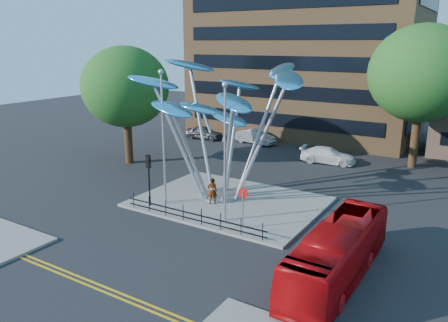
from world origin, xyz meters
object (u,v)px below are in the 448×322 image
Objects in this scene: parked_car_left at (204,132)px; parked_car_mid at (255,137)px; tree_left at (125,87)px; tree_right at (423,74)px; red_bus at (338,253)px; street_lamp_left at (163,126)px; traffic_light_island at (149,170)px; no_entry_sign_island at (243,201)px; street_lamp_right at (225,140)px; parked_car_right at (328,155)px; leaf_sculpture at (221,100)px; pedestrian at (212,191)px.

parked_car_left is 6.10m from parked_car_mid.
tree_left is 15.42m from parked_car_mid.
red_bus is at bearing -89.24° from tree_right.
traffic_light_island is at bearing -116.57° from street_lamp_left.
parked_car_mid is (-3.41, 19.32, -4.60)m from street_lamp_left.
tree_left is 4.21× the size of no_entry_sign_island.
parked_car_mid is at bearing 64.60° from tree_left.
tree_right is at bearing 68.46° from street_lamp_right.
traffic_light_island is 0.80× the size of parked_car_left.
tree_right reaches higher than street_lamp_right.
parked_car_mid is at bearing 116.02° from no_entry_sign_island.
street_lamp_left is at bearing 174.29° from street_lamp_right.
tree_left is 18.94m from parked_car_right.
red_bus is (7.79, -2.83, -3.79)m from street_lamp_right.
no_entry_sign_island is (16.00, -7.48, -4.98)m from tree_left.
parked_car_left is at bearing 107.95° from parked_car_mid.
parked_car_left is (0.06, 11.88, -6.06)m from tree_left.
leaf_sculpture is 1.45× the size of street_lamp_left.
no_entry_sign_island is 6.73m from red_bus.
parked_car_mid reaches higher than parked_car_right.
street_lamp_left is 0.94× the size of red_bus.
tree_left reaches higher than parked_car_left.
tree_right is at bearing 28.61° from tree_left.
red_bus is at bearing -19.94° from street_lamp_right.
pedestrian is at bearing 138.57° from street_lamp_right.
no_entry_sign_island is 0.50× the size of parked_car_right.
street_lamp_left is at bearing -11.41° from pedestrian.
pedestrian is 18.95m from parked_car_mid.
pedestrian reaches higher than parked_car_left.
street_lamp_left reaches higher than red_bus.
red_bus is 11.05m from pedestrian.
parked_car_right is (-6.98, 19.18, -0.59)m from red_bus.
tree_right is at bearing 55.95° from street_lamp_left.
no_entry_sign_island is (7.00, 0.02, -0.80)m from traffic_light_island.
parked_car_right is (15.31, 9.35, -6.08)m from tree_left.
street_lamp_right reaches higher than traffic_light_island.
tree_right reaches higher than traffic_light_island.
parked_car_mid is at bearing 113.00° from street_lamp_right.
traffic_light_island is 1.92× the size of pedestrian.
tree_left is 3.01× the size of traffic_light_island.
parked_car_right is at bearing 75.09° from leaf_sculpture.
parked_car_left is (-9.44, 18.38, -4.62)m from street_lamp_left.
parked_car_right is at bearing 69.48° from traffic_light_island.
street_lamp_right is 6.05m from traffic_light_island.
no_entry_sign_island is (1.50, -0.48, -3.28)m from street_lamp_right.
parked_car_left is (-21.94, -0.12, -7.30)m from tree_right.
street_lamp_left is 2.57× the size of traffic_light_island.
street_lamp_left reaches higher than pedestrian.
leaf_sculpture is at bearing 54.96° from traffic_light_island.
pedestrian is (2.82, 1.42, -4.31)m from street_lamp_left.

